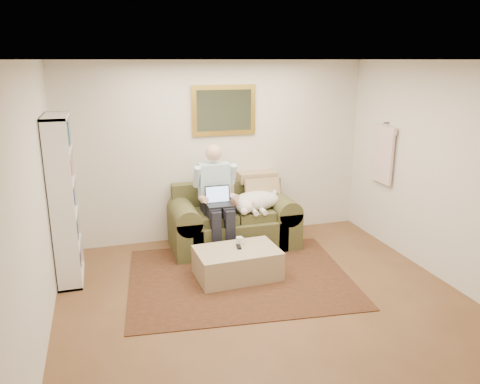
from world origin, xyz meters
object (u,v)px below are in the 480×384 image
sleeping_dog (256,201)px  ottoman (237,263)px  sofa (233,225)px  laptop (219,200)px  coffee_mug (239,241)px  seated_man (217,201)px  bookshelf (64,200)px

sleeping_dog → ottoman: (-0.55, -0.90, -0.49)m
sofa → sleeping_dog: size_ratio=2.43×
laptop → sleeping_dog: laptop is taller
sofa → ottoman: sofa is taller
coffee_mug → ottoman: bearing=-116.7°
laptop → ottoman: 0.97m
sofa → laptop: laptop is taller
laptop → coffee_mug: size_ratio=3.44×
seated_man → sleeping_dog: size_ratio=2.04×
sofa → laptop: bearing=-139.0°
coffee_mug → bookshelf: bearing=167.9°
bookshelf → coffee_mug: bearing=-12.1°
sofa → bookshelf: bookshelf is taller
sleeping_dog → bookshelf: (-2.52, -0.33, 0.32)m
seated_man → coffee_mug: (0.11, -0.69, -0.33)m
sofa → sleeping_dog: (0.32, -0.09, 0.37)m
sofa → seated_man: bearing=-148.5°
coffee_mug → sofa: bearing=79.4°
seated_man → bookshelf: bearing=-172.5°
laptop → sofa: bearing=41.0°
sofa → ottoman: bearing=-103.0°
sofa → ottoman: size_ratio=1.77×
coffee_mug → bookshelf: bookshelf is taller
seated_man → sofa: bearing=31.5°
laptop → ottoman: (0.04, -0.76, -0.60)m
sleeping_dog → coffee_mug: 0.94m
laptop → seated_man: bearing=90.0°
laptop → bookshelf: bearing=-174.5°
laptop → bookshelf: 1.96m
sofa → sleeping_dog: sofa is taller
sofa → bookshelf: 2.35m
seated_man → ottoman: 1.00m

